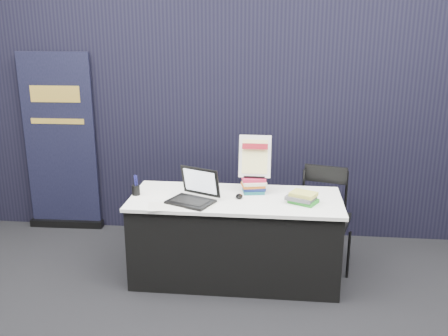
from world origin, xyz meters
TOP-DOWN VIEW (x-y plane):
  - floor at (0.00, 0.00)m, footprint 8.00×8.00m
  - wall_back at (0.00, 4.00)m, footprint 8.00×0.02m
  - drape_partition at (0.00, 1.60)m, footprint 6.00×0.08m
  - display_table at (0.00, 0.55)m, footprint 1.80×0.75m
  - laptop at (-0.36, 0.42)m, footprint 0.43×0.42m
  - mouse at (0.03, 0.54)m, footprint 0.06×0.10m
  - brochure_left at (-0.73, 0.54)m, footprint 0.34×0.25m
  - brochure_mid at (-0.55, 0.28)m, footprint 0.33×0.26m
  - brochure_right at (-0.28, 0.37)m, footprint 0.29×0.22m
  - pen_cup at (-0.86, 0.52)m, footprint 0.09×0.09m
  - book_stack_tall at (0.15, 0.70)m, footprint 0.23×0.19m
  - book_stack_short at (0.56, 0.48)m, footprint 0.27×0.24m
  - info_sign at (0.15, 0.73)m, footprint 0.28×0.14m
  - pullup_banner at (-1.95, 1.50)m, footprint 0.81×0.12m
  - stacking_chair at (0.80, 0.87)m, footprint 0.51×0.52m

SIDE VIEW (x-z plane):
  - floor at x=0.00m, z-range 0.00..0.00m
  - display_table at x=0.00m, z-range 0.00..0.75m
  - stacking_chair at x=0.80m, z-range 0.05..0.97m
  - brochure_right at x=-0.28m, z-range 0.75..0.75m
  - brochure_mid at x=-0.55m, z-range 0.75..0.75m
  - brochure_left at x=-0.73m, z-range 0.75..0.75m
  - mouse at x=0.03m, z-range 0.75..0.78m
  - pen_cup at x=-0.86m, z-range 0.75..0.84m
  - book_stack_short at x=0.56m, z-range 0.75..0.84m
  - laptop at x=-0.36m, z-range 0.68..0.95m
  - book_stack_tall at x=0.15m, z-range 0.75..0.89m
  - pullup_banner at x=-1.95m, z-range -0.11..1.80m
  - info_sign at x=0.15m, z-range 0.88..1.25m
  - drape_partition at x=0.00m, z-range 0.00..2.40m
  - wall_back at x=0.00m, z-range 0.00..3.50m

